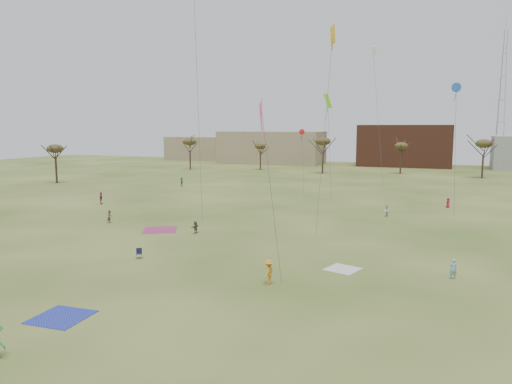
% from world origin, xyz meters
% --- Properties ---
extents(ground, '(260.00, 260.00, 0.00)m').
position_xyz_m(ground, '(0.00, 0.00, 0.00)').
color(ground, '#2F4816').
rests_on(ground, ground).
extents(spectator_fore_b, '(0.65, 0.80, 1.54)m').
position_xyz_m(spectator_fore_b, '(-21.11, 17.77, 0.77)').
color(spectator_fore_b, '#816952').
rests_on(spectator_fore_b, ground).
extents(spectator_fore_c, '(0.60, 1.31, 1.36)m').
position_xyz_m(spectator_fore_c, '(-8.74, 16.35, 0.68)').
color(spectator_fore_c, brown).
rests_on(spectator_fore_c, ground).
extents(flyer_mid_b, '(0.77, 1.23, 1.82)m').
position_xyz_m(flyer_mid_b, '(4.44, 3.18, 0.91)').
color(flyer_mid_b, orange).
rests_on(flyer_mid_b, ground).
extents(flyer_mid_c, '(0.63, 0.49, 1.55)m').
position_xyz_m(flyer_mid_c, '(17.06, 9.45, 0.77)').
color(flyer_mid_c, '#7EB1D2').
rests_on(flyer_mid_c, ground).
extents(spectator_mid_d, '(0.93, 1.16, 1.84)m').
position_xyz_m(spectator_mid_d, '(-31.37, 28.84, 0.92)').
color(spectator_mid_d, '#8E3B66').
rests_on(spectator_mid_d, ground).
extents(spectator_mid_e, '(0.99, 1.02, 1.65)m').
position_xyz_m(spectator_mid_e, '(9.43, 33.95, 0.83)').
color(spectator_mid_e, silver).
rests_on(spectator_mid_e, ground).
extents(flyer_far_a, '(1.14, 1.64, 1.70)m').
position_xyz_m(flyer_far_a, '(-31.40, 52.69, 0.85)').
color(flyer_far_a, '#297C41').
rests_on(flyer_far_a, ground).
extents(flyer_far_b, '(0.80, 0.80, 1.41)m').
position_xyz_m(flyer_far_b, '(16.79, 44.42, 0.70)').
color(flyer_far_b, '#A81C3D').
rests_on(flyer_far_b, ground).
extents(blanket_blue, '(3.29, 3.29, 0.03)m').
position_xyz_m(blanket_blue, '(-5.15, -7.31, 0.00)').
color(blanket_blue, '#24309D').
rests_on(blanket_blue, ground).
extents(blanket_cream, '(3.05, 3.05, 0.03)m').
position_xyz_m(blanket_cream, '(8.77, 8.87, 0.00)').
color(blanket_cream, silver).
rests_on(blanket_cream, ground).
extents(blanket_plum, '(4.91, 4.91, 0.03)m').
position_xyz_m(blanket_plum, '(-13.29, 16.46, 0.00)').
color(blanket_plum, '#942D5E').
rests_on(blanket_plum, ground).
extents(camp_chair_left, '(0.72, 0.73, 0.87)m').
position_xyz_m(camp_chair_left, '(-8.54, 5.65, 0.26)').
color(camp_chair_left, '#171438').
rests_on(camp_chair_left, ground).
extents(kites_aloft, '(72.39, 70.48, 27.89)m').
position_xyz_m(kites_aloft, '(-1.89, 31.54, 22.14)').
color(kites_aloft, yellow).
rests_on(kites_aloft, ground).
extents(tree_line, '(117.44, 49.32, 8.91)m').
position_xyz_m(tree_line, '(-2.85, 79.12, 7.09)').
color(tree_line, '#3A2B1E').
rests_on(tree_line, ground).
extents(building_tan, '(32.00, 14.00, 10.00)m').
position_xyz_m(building_tan, '(-35.00, 115.00, 5.00)').
color(building_tan, '#937F60').
rests_on(building_tan, ground).
extents(building_brick, '(26.00, 16.00, 12.00)m').
position_xyz_m(building_brick, '(5.00, 120.00, 6.00)').
color(building_brick, brown).
rests_on(building_brick, ground).
extents(building_tan_west, '(20.00, 12.00, 8.00)m').
position_xyz_m(building_tan_west, '(-65.00, 122.00, 4.00)').
color(building_tan_west, '#937F60').
rests_on(building_tan_west, ground).
extents(radio_tower, '(1.51, 1.72, 41.00)m').
position_xyz_m(radio_tower, '(30.00, 125.00, 19.21)').
color(radio_tower, '#9EA3A8').
rests_on(radio_tower, ground).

